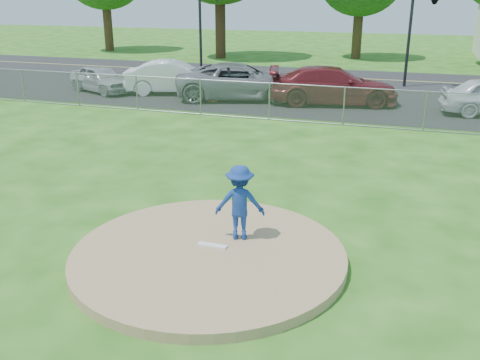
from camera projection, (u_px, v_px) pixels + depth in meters
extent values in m
plane|color=#215813|center=(308.00, 136.00, 19.52)|extent=(120.00, 120.00, 0.00)
cylinder|color=#9B7A55|center=(209.00, 255.00, 10.53)|extent=(5.40, 5.40, 0.20)
cube|color=white|center=(212.00, 246.00, 10.67)|extent=(0.60, 0.15, 0.04)
cube|color=gray|center=(318.00, 105.00, 21.06)|extent=(40.00, 0.06, 1.50)
cube|color=black|center=(334.00, 102.00, 25.34)|extent=(50.00, 8.00, 0.01)
cube|color=black|center=(353.00, 78.00, 32.05)|extent=(60.00, 7.00, 0.01)
cylinder|color=#3D2716|center=(108.00, 26.00, 45.81)|extent=(0.74, 0.74, 4.20)
cylinder|color=#342013|center=(220.00, 25.00, 40.70)|extent=(0.78, 0.78, 4.90)
cylinder|color=#3A2915|center=(357.00, 33.00, 40.65)|extent=(0.72, 0.72, 3.85)
cylinder|color=black|center=(200.00, 29.00, 31.94)|extent=(0.16, 0.16, 5.60)
cylinder|color=black|center=(409.00, 34.00, 28.45)|extent=(0.16, 0.16, 5.60)
imported|color=navy|center=(240.00, 202.00, 10.80)|extent=(1.12, 0.81, 1.57)
cone|color=orange|center=(213.00, 93.00, 25.31)|extent=(0.41, 0.41, 0.79)
imported|color=#A4A4A8|center=(101.00, 79.00, 27.54)|extent=(4.29, 3.11, 1.36)
imported|color=white|center=(175.00, 77.00, 27.08)|extent=(5.28, 3.23, 1.64)
imported|color=gray|center=(240.00, 81.00, 25.72)|extent=(6.72, 4.50, 1.71)
imported|color=maroon|center=(333.00, 86.00, 24.58)|extent=(6.26, 3.66, 1.71)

